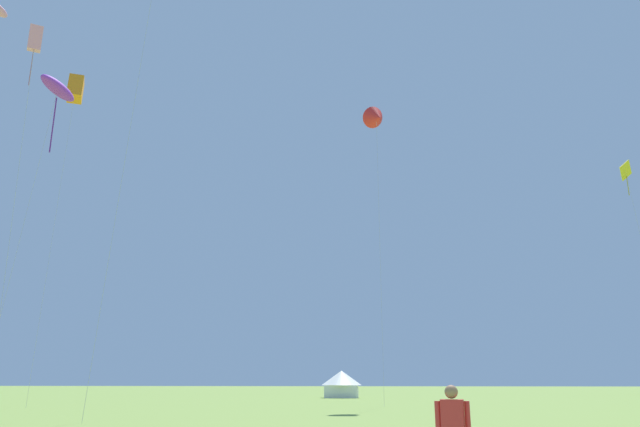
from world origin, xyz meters
name	(u,v)px	position (x,y,z in m)	size (l,w,h in m)	color
kite_purple_parafoil	(58,89)	(-18.18, 31.31, 21.23)	(2.89, 3.72, 21.87)	purple
kite_yellow_diamond	(627,176)	(24.53, 46.27, 18.48)	(1.51, 1.98, 19.85)	yellow
kite_orange_box	(75,89)	(-20.39, 37.25, 24.40)	(1.75, 2.06, 25.65)	orange
kite_pink_box	(35,40)	(-15.21, 23.82, 20.22)	(1.98, 2.18, 21.06)	pink
kite_red_delta	(376,118)	(3.63, 43.50, 23.57)	(2.67, 3.19, 24.76)	red
festival_tent_right	(342,383)	(-1.07, 63.59, 1.57)	(4.37, 4.37, 2.84)	white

